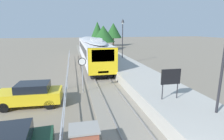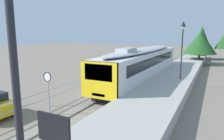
{
  "view_description": "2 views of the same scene",
  "coord_description": "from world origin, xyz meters",
  "px_view_note": "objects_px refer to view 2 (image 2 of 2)",
  "views": [
    {
      "loc": [
        -2.72,
        -3.1,
        4.98
      ],
      "look_at": [
        0.4,
        11.23,
        1.6
      ],
      "focal_mm": 29.04,
      "sensor_mm": 36.0,
      "label": 1
    },
    {
      "loc": [
        6.85,
        1.85,
        4.98
      ],
      "look_at": [
        -1.0,
        17.23,
        2.0
      ],
      "focal_mm": 32.38,
      "sensor_mm": 36.0,
      "label": 2
    }
  ],
  "objects_px": {
    "platform_notice_board": "(54,131)",
    "speed_limit_sign": "(48,83)",
    "commuter_train": "(143,62)",
    "platform_lamp_near_end": "(14,59)",
    "platform_lamp_mid_platform": "(182,39)"
  },
  "relations": [
    {
      "from": "platform_lamp_near_end",
      "to": "platform_notice_board",
      "type": "bearing_deg",
      "value": 122.07
    },
    {
      "from": "platform_lamp_near_end",
      "to": "platform_lamp_mid_platform",
      "type": "xyz_separation_m",
      "value": [
        0.0,
        17.52,
        0.0
      ]
    },
    {
      "from": "platform_notice_board",
      "to": "speed_limit_sign",
      "type": "relative_size",
      "value": 0.64
    },
    {
      "from": "platform_lamp_mid_platform",
      "to": "platform_notice_board",
      "type": "height_order",
      "value": "platform_lamp_mid_platform"
    },
    {
      "from": "commuter_train",
      "to": "platform_notice_board",
      "type": "height_order",
      "value": "commuter_train"
    },
    {
      "from": "platform_lamp_mid_platform",
      "to": "speed_limit_sign",
      "type": "bearing_deg",
      "value": -119.92
    },
    {
      "from": "platform_notice_board",
      "to": "speed_limit_sign",
      "type": "bearing_deg",
      "value": 136.01
    },
    {
      "from": "commuter_train",
      "to": "speed_limit_sign",
      "type": "relative_size",
      "value": 6.84
    },
    {
      "from": "platform_lamp_near_end",
      "to": "platform_notice_board",
      "type": "xyz_separation_m",
      "value": [
        -1.35,
        2.15,
        -2.44
      ]
    },
    {
      "from": "platform_lamp_mid_platform",
      "to": "speed_limit_sign",
      "type": "distance_m",
      "value": 12.62
    },
    {
      "from": "speed_limit_sign",
      "to": "platform_lamp_near_end",
      "type": "bearing_deg",
      "value": -47.8
    },
    {
      "from": "platform_lamp_mid_platform",
      "to": "commuter_train",
      "type": "bearing_deg",
      "value": 162.58
    },
    {
      "from": "commuter_train",
      "to": "speed_limit_sign",
      "type": "xyz_separation_m",
      "value": [
        -2.06,
        -12.01,
        -0.02
      ]
    },
    {
      "from": "commuter_train",
      "to": "platform_notice_board",
      "type": "distance_m",
      "value": 16.89
    },
    {
      "from": "speed_limit_sign",
      "to": "platform_lamp_mid_platform",
      "type": "bearing_deg",
      "value": 60.08
    }
  ]
}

